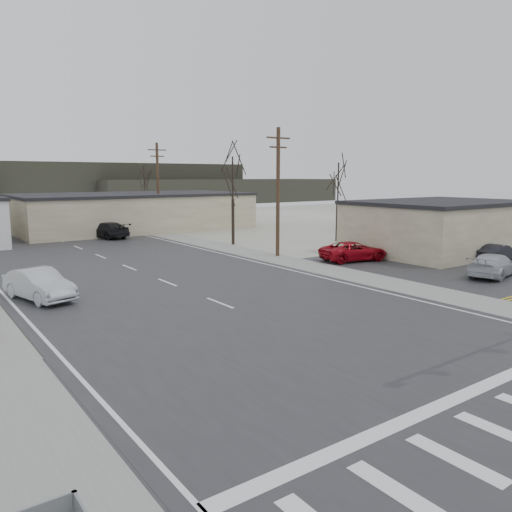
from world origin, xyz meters
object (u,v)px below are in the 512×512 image
at_px(car_parked_red, 354,251).
at_px(car_far_a, 105,230).
at_px(car_parked_dark_b, 498,253).
at_px(car_parked_silver, 493,265).
at_px(sedan_crossing, 39,284).

bearing_deg(car_parked_red, car_far_a, 35.15).
xyz_separation_m(car_parked_dark_b, car_parked_silver, (-5.60, -2.76, 0.07)).
bearing_deg(car_parked_silver, car_parked_dark_b, -75.63).
bearing_deg(car_far_a, car_parked_dark_b, 102.22).
relative_size(car_parked_dark_b, car_parked_silver, 0.79).
bearing_deg(car_parked_red, car_parked_dark_b, -116.10).
xyz_separation_m(car_far_a, car_parked_dark_b, (18.90, -30.81, -0.18)).
bearing_deg(car_far_a, car_parked_red, 94.08).
distance_m(car_far_a, car_parked_silver, 36.11).
bearing_deg(sedan_crossing, car_far_a, 48.85).
xyz_separation_m(sedan_crossing, car_far_a, (11.46, 23.24, 0.03)).
bearing_deg(car_parked_dark_b, sedan_crossing, 73.86).
distance_m(sedan_crossing, car_parked_dark_b, 31.29).
xyz_separation_m(sedan_crossing, car_parked_red, (21.96, -1.04, -0.08)).
relative_size(car_far_a, car_parked_red, 1.09).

